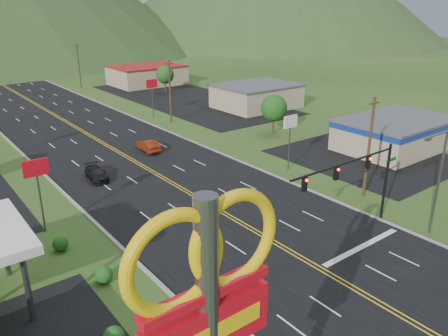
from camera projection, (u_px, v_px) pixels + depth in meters
traffic_signal at (360, 173)px, 34.92m from camera, size 13.10×0.43×7.00m
streetlight_east at (438, 176)px, 34.70m from camera, size 3.28×0.25×9.00m
building_east_near at (396, 132)px, 57.61m from camera, size 15.40×10.40×4.10m
building_east_mid at (256, 96)px, 81.05m from camera, size 14.40×11.40×4.30m
building_east_far at (147, 75)px, 104.70m from camera, size 16.40×12.40×4.50m
pole_sign_west_a at (37, 175)px, 35.18m from camera, size 2.00×0.18×6.40m
pole_sign_east_a at (290, 127)px, 49.14m from camera, size 2.00×0.18×6.40m
pole_sign_east_b at (152, 87)px, 72.89m from camera, size 2.00×0.18×6.40m
tree_east_a at (274, 108)px, 63.60m from camera, size 3.84×3.84×5.82m
tree_east_b at (165, 75)px, 94.08m from camera, size 3.84×3.84×5.82m
utility_pole_a at (369, 147)px, 41.98m from camera, size 1.60×0.28×10.00m
utility_pole_b at (170, 91)px, 69.44m from camera, size 1.60×0.28×10.00m
utility_pole_c at (79, 65)px, 99.12m from camera, size 1.60×0.28×10.00m
utility_pole_d at (30, 52)px, 128.80m from camera, size 1.60×0.28×10.00m
car_dark_mid at (96, 174)px, 47.68m from camera, size 2.33×4.64×1.29m
car_red_far at (148, 146)px, 56.93m from camera, size 1.78×4.53×1.47m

